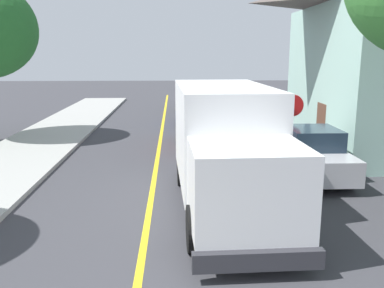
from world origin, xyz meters
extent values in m
cube|color=gold|center=(0.00, 10.00, 0.00)|extent=(0.16, 56.00, 0.01)
cube|color=white|center=(2.01, 8.06, 1.90)|extent=(2.57, 5.08, 2.60)
cube|color=white|center=(2.14, 4.56, 1.45)|extent=(2.35, 2.08, 1.70)
cube|color=#1E2D3D|center=(2.17, 3.66, 1.82)|extent=(2.04, 0.15, 0.75)
cube|color=#2D2D33|center=(2.17, 3.48, 0.42)|extent=(2.41, 0.28, 0.36)
cylinder|color=black|center=(3.18, 4.80, 0.50)|extent=(0.34, 1.01, 1.00)
cylinder|color=black|center=(1.08, 4.72, 0.50)|extent=(0.34, 1.01, 1.00)
cylinder|color=black|center=(3.02, 9.34, 0.50)|extent=(0.34, 1.01, 1.00)
cylinder|color=black|center=(0.92, 9.27, 0.50)|extent=(0.34, 1.01, 1.00)
cube|color=maroon|center=(1.75, 14.84, 0.65)|extent=(2.00, 4.48, 0.76)
cube|color=#1E2D3D|center=(1.74, 14.99, 1.35)|extent=(1.67, 1.87, 0.64)
cylinder|color=black|center=(2.60, 13.47, 0.32)|extent=(0.25, 0.65, 0.64)
cylinder|color=black|center=(1.02, 13.40, 0.32)|extent=(0.25, 0.65, 0.64)
cylinder|color=black|center=(2.47, 16.28, 0.32)|extent=(0.25, 0.65, 0.64)
cylinder|color=black|center=(0.89, 16.21, 0.32)|extent=(0.25, 0.65, 0.64)
cube|color=#2D4793|center=(1.68, 20.70, 0.65)|extent=(1.90, 4.44, 0.76)
cube|color=#1E2D3D|center=(1.69, 20.85, 1.35)|extent=(1.62, 1.83, 0.64)
cylinder|color=black|center=(2.44, 19.27, 0.32)|extent=(0.23, 0.64, 0.64)
cylinder|color=black|center=(0.86, 19.31, 0.32)|extent=(0.23, 0.64, 0.64)
cylinder|color=black|center=(2.50, 22.09, 0.32)|extent=(0.23, 0.64, 0.64)
cylinder|color=black|center=(0.92, 22.12, 0.32)|extent=(0.23, 0.64, 0.64)
cube|color=#4C564C|center=(2.00, 26.64, 0.65)|extent=(1.93, 4.45, 0.76)
cube|color=#1E2D3D|center=(2.00, 26.79, 1.35)|extent=(1.64, 1.85, 0.64)
cylinder|color=black|center=(2.84, 25.26, 0.32)|extent=(0.24, 0.65, 0.64)
cylinder|color=black|center=(1.26, 25.21, 0.32)|extent=(0.24, 0.65, 0.64)
cylinder|color=black|center=(2.75, 28.07, 0.32)|extent=(0.24, 0.65, 0.64)
cylinder|color=black|center=(1.17, 28.03, 0.32)|extent=(0.24, 0.65, 0.64)
cube|color=#B7B7BC|center=(5.20, 10.01, 0.65)|extent=(1.81, 4.40, 0.76)
cube|color=#1E2D3D|center=(5.20, 9.86, 1.35)|extent=(1.59, 1.80, 0.64)
cylinder|color=black|center=(4.41, 11.42, 0.32)|extent=(0.22, 0.64, 0.64)
cylinder|color=black|center=(5.99, 11.41, 0.32)|extent=(0.22, 0.64, 0.64)
cylinder|color=black|center=(4.41, 8.60, 0.32)|extent=(0.22, 0.64, 0.64)
cylinder|color=black|center=(5.99, 8.60, 0.32)|extent=(0.22, 0.64, 0.64)
cylinder|color=gray|center=(4.87, 11.15, 1.10)|extent=(0.08, 0.08, 2.20)
cylinder|color=red|center=(4.87, 11.18, 2.25)|extent=(0.76, 0.03, 0.76)
cylinder|color=white|center=(4.87, 11.20, 2.25)|extent=(0.80, 0.02, 0.80)
cube|color=brown|center=(6.61, 13.02, 1.05)|extent=(0.10, 1.00, 2.10)
camera|label=1|loc=(0.69, -3.34, 4.06)|focal=39.08mm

